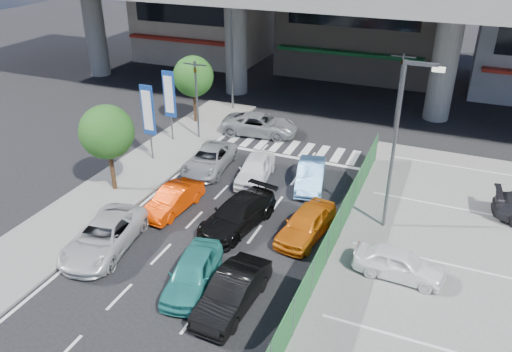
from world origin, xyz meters
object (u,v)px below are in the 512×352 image
at_px(traffic_light_right, 401,73).
at_px(sedan_white_mid_left, 104,236).
at_px(tree_near, 107,132).
at_px(kei_truck_front_right, 311,175).
at_px(traffic_light_left, 196,81).
at_px(signboard_near, 148,112).
at_px(taxi_orange_right, 306,224).
at_px(traffic_cone, 358,247).
at_px(street_lamp_right, 400,135).
at_px(tree_far, 193,76).
at_px(hatch_black_mid_right, 232,292).
at_px(crossing_wagon_silver, 260,125).
at_px(parked_sedan_white, 399,263).
at_px(taxi_orange_left, 173,199).
at_px(sedan_black_mid, 238,214).
at_px(taxi_teal_mid, 193,272).
at_px(sedan_white_front_mid, 255,169).
at_px(wagon_silver_front_left, 209,160).
at_px(signboard_far, 169,96).
at_px(street_lamp_left, 234,47).

xyz_separation_m(traffic_light_right, sedan_white_mid_left, (-9.55, -19.63, -3.25)).
height_order(tree_near, kei_truck_front_right, tree_near).
xyz_separation_m(traffic_light_left, signboard_near, (-1.00, -4.01, -0.87)).
height_order(taxi_orange_right, traffic_cone, taxi_orange_right).
distance_m(street_lamp_right, taxi_orange_right, 5.72).
bearing_deg(tree_far, hatch_black_mid_right, -57.16).
height_order(street_lamp_right, taxi_orange_right, street_lamp_right).
bearing_deg(traffic_cone, crossing_wagon_silver, 129.60).
bearing_deg(parked_sedan_white, traffic_light_left, 59.19).
bearing_deg(taxi_orange_left, sedan_black_mid, 3.58).
distance_m(traffic_light_right, sedan_white_mid_left, 22.07).
bearing_deg(sedan_white_mid_left, taxi_teal_mid, -17.25).
bearing_deg(taxi_teal_mid, sedan_white_mid_left, 161.52).
relative_size(taxi_orange_left, sedan_black_mid, 0.80).
bearing_deg(sedan_white_front_mid, taxi_teal_mid, -90.38).
height_order(tree_far, wagon_silver_front_left, tree_far).
bearing_deg(parked_sedan_white, sedan_white_mid_left, 106.80).
bearing_deg(sedan_white_front_mid, taxi_orange_right, -52.49).
height_order(hatch_black_mid_right, kei_truck_front_right, hatch_black_mid_right).
relative_size(tree_far, taxi_orange_right, 1.19).
bearing_deg(signboard_far, traffic_light_right, 31.43).
xyz_separation_m(traffic_light_right, street_lamp_right, (1.67, -13.00, 0.83)).
height_order(street_lamp_left, sedan_black_mid, street_lamp_left).
relative_size(traffic_light_left, parked_sedan_white, 1.42).
bearing_deg(kei_truck_front_right, hatch_black_mid_right, -101.77).
distance_m(taxi_teal_mid, sedan_white_front_mid, 9.43).
bearing_deg(sedan_black_mid, street_lamp_left, 126.02).
xyz_separation_m(hatch_black_mid_right, kei_truck_front_right, (-0.12, 10.30, -0.03)).
bearing_deg(taxi_orange_left, traffic_light_left, 115.89).
distance_m(street_lamp_right, kei_truck_front_right, 6.65).
bearing_deg(parked_sedan_white, traffic_cone, 67.55).
relative_size(street_lamp_right, sedan_white_front_mid, 1.98).
relative_size(sedan_white_front_mid, traffic_cone, 5.91).
relative_size(taxi_teal_mid, sedan_black_mid, 0.85).
height_order(street_lamp_right, taxi_orange_left, street_lamp_right).
relative_size(street_lamp_left, sedan_black_mid, 1.68).
xyz_separation_m(signboard_near, wagon_silver_front_left, (3.76, 0.19, -2.42)).
bearing_deg(taxi_orange_left, taxi_teal_mid, -46.34).
distance_m(taxi_orange_right, sedan_white_front_mid, 6.05).
distance_m(street_lamp_left, taxi_teal_mid, 20.99).
relative_size(sedan_black_mid, kei_truck_front_right, 1.18).
bearing_deg(taxi_orange_left, sedan_white_front_mid, 66.70).
bearing_deg(parked_sedan_white, kei_truck_front_right, 45.39).
bearing_deg(crossing_wagon_silver, parked_sedan_white, -144.43).
height_order(signboard_far, parked_sedan_white, signboard_far).
bearing_deg(taxi_orange_left, street_lamp_right, 19.61).
distance_m(hatch_black_mid_right, sedan_black_mid, 5.50).
distance_m(taxi_teal_mid, taxi_orange_left, 6.05).
height_order(tree_far, sedan_white_mid_left, tree_far).
distance_m(taxi_teal_mid, hatch_black_mid_right, 1.99).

